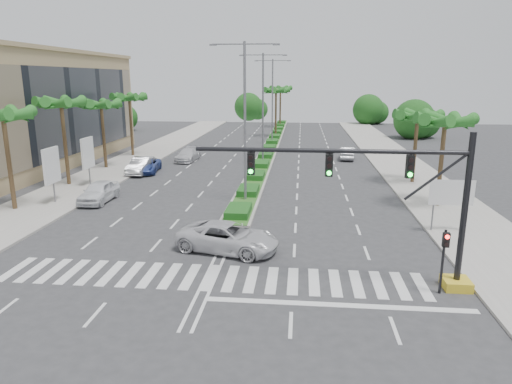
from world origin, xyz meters
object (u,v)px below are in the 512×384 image
car_parked_a (99,192)px  car_parked_c (146,166)px  car_crossing (228,237)px  car_parked_d (188,155)px  car_parked_b (141,166)px  car_right (348,153)px

car_parked_a → car_parked_c: size_ratio=0.92×
car_crossing → car_parked_d: bearing=33.2°
car_parked_a → car_parked_b: 10.89m
car_parked_c → car_parked_d: bearing=62.4°
car_parked_c → car_right: 23.50m
car_parked_b → car_parked_c: (0.31, 0.53, -0.10)m
car_parked_b → car_right: bearing=26.7°
car_parked_c → car_crossing: 23.85m
car_right → car_parked_a: bearing=52.3°
car_parked_c → car_parked_d: car_parked_d is taller
car_crossing → car_right: car_crossing is taller
car_parked_a → car_crossing: 14.95m
car_parked_a → car_parked_d: size_ratio=0.95×
car_parked_a → car_parked_d: 18.56m
car_parked_a → car_parked_c: car_parked_a is taller
car_parked_d → car_right: (18.65, 3.03, 0.01)m
car_parked_b → car_parked_d: size_ratio=1.00×
car_parked_c → car_parked_d: 7.45m
car_parked_d → car_right: size_ratio=1.12×
car_parked_b → car_parked_d: 8.06m
car_parked_b → car_crossing: bearing=-58.4°
car_parked_b → car_right: size_ratio=1.12×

